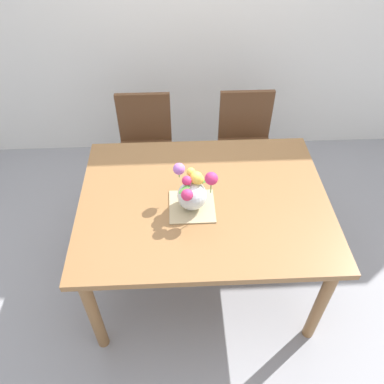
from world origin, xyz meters
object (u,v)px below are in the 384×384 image
chair_right (245,140)px  flower_vase (193,191)px  chair_left (145,143)px  dining_table (204,209)px

chair_right → flower_vase: size_ratio=3.17×
chair_left → chair_right: 0.81m
chair_left → chair_right: (0.81, 0.00, 0.00)m
dining_table → chair_right: 1.01m
chair_right → flower_vase: (-0.47, -0.97, 0.39)m
chair_left → flower_vase: size_ratio=3.17×
chair_right → flower_vase: bearing=63.8°
flower_vase → chair_right: bearing=63.8°
dining_table → chair_right: chair_right is taller
dining_table → chair_left: 1.01m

